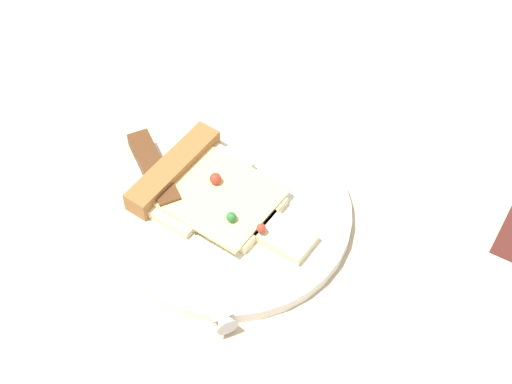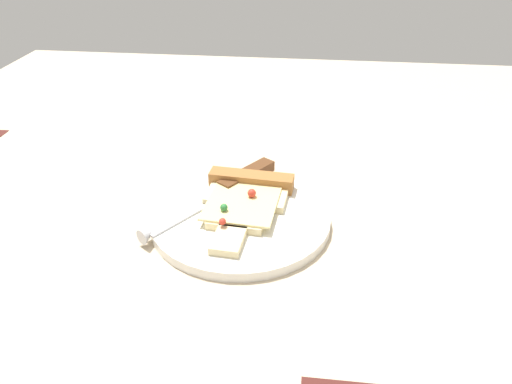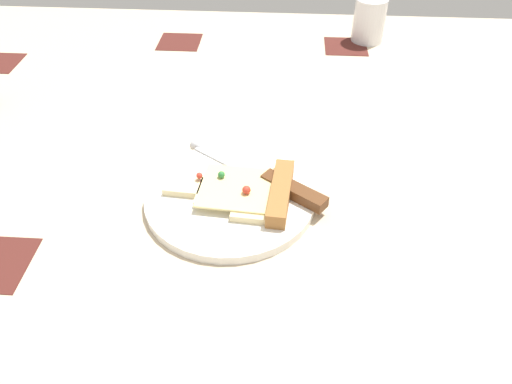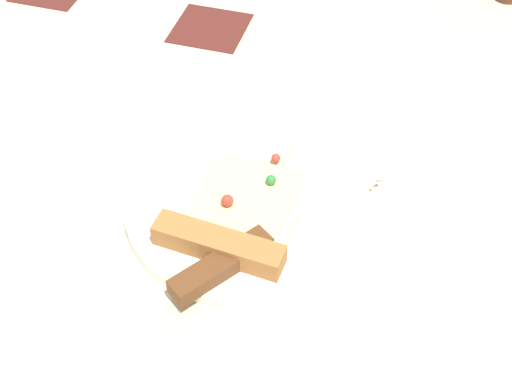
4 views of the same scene
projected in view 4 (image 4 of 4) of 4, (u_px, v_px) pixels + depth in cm
name	position (u px, v px, depth cm)	size (l,w,h in cm)	color
ground_plane	(212.00, 253.00, 65.81)	(142.45, 142.45, 3.00)	#C6B293
plate	(248.00, 203.00, 67.21)	(23.67, 23.67, 1.33)	white
pizza_slice	(237.00, 212.00, 64.47)	(12.17, 17.99, 2.45)	beige
knife	(263.00, 241.00, 62.40)	(15.56, 20.82, 2.45)	silver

